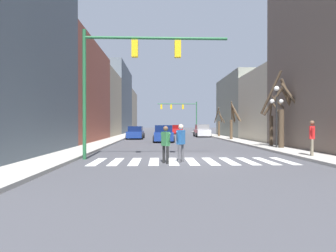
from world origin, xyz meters
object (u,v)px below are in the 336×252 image
car_parked_left_mid (136,133)px  street_tree_left_near (281,112)px  pedestrian_on_right_sidewalk (312,135)px  street_tree_right_near (273,124)px  street_lamp_right_corner (277,104)px  street_tree_right_mid (219,123)px  pedestrian_on_left_sidewalk (166,141)px  traffic_signal_near (126,65)px  car_parked_left_far (202,131)px  car_driving_away_lane (177,130)px  pedestrian_waiting_at_curb (181,140)px  traffic_signal_far (182,110)px  car_parked_right_far (163,134)px  street_tree_left_far (233,121)px

car_parked_left_mid → street_tree_left_near: street_tree_left_near is taller
pedestrian_on_right_sidewalk → street_tree_right_near: street_tree_right_near is taller
street_lamp_right_corner → street_tree_right_near: (0.40, 1.50, -1.40)m
pedestrian_on_right_sidewalk → street_tree_right_mid: size_ratio=0.47×
pedestrian_on_left_sidewalk → street_tree_left_near: 10.42m
traffic_signal_near → car_parked_left_mid: traffic_signal_near is taller
car_parked_left_far → pedestrian_on_left_sidewalk: size_ratio=2.44×
car_driving_away_lane → pedestrian_waiting_at_curb: 35.00m
traffic_signal_far → pedestrian_waiting_at_curb: size_ratio=4.13×
pedestrian_waiting_at_curb → street_tree_right_mid: (7.08, 23.00, 0.82)m
pedestrian_on_left_sidewalk → street_tree_left_near: (8.23, 6.17, 1.62)m
street_lamp_right_corner → pedestrian_on_left_sidewalk: street_lamp_right_corner is taller
street_tree_right_mid → traffic_signal_far: bearing=106.9°
car_parked_left_far → street_tree_right_mid: 2.70m
pedestrian_on_left_sidewalk → traffic_signal_near: bearing=18.0°
traffic_signal_far → pedestrian_on_right_sidewalk: (3.81, -34.96, -3.20)m
street_tree_right_near → car_parked_right_far: bearing=139.9°
street_tree_left_near → pedestrian_on_left_sidewalk: bearing=-143.1°
pedestrian_waiting_at_curb → street_tree_left_far: (6.98, 16.05, 1.09)m
street_tree_right_near → pedestrian_waiting_at_curb: bearing=-135.9°
car_parked_left_far → street_tree_right_mid: size_ratio=1.07×
car_parked_left_mid → pedestrian_on_right_sidewalk: pedestrian_on_right_sidewalk is taller
traffic_signal_far → street_tree_right_mid: 13.91m
car_parked_left_far → street_tree_right_near: bearing=-171.2°
car_parked_left_far → pedestrian_on_right_sidewalk: pedestrian_on_right_sidewalk is taller
car_parked_right_far → pedestrian_on_right_sidewalk: size_ratio=2.33×
car_parked_left_mid → pedestrian_on_left_sidewalk: 20.42m
car_parked_right_far → street_tree_left_far: (7.57, 1.81, 1.36)m
pedestrian_on_right_sidewalk → traffic_signal_near: bearing=116.1°
street_lamp_right_corner → pedestrian_waiting_at_curb: (-7.19, -5.84, -2.14)m
car_parked_left_mid → street_tree_right_mid: bearing=-73.8°
traffic_signal_near → pedestrian_on_right_sidewalk: 10.24m
traffic_signal_near → street_tree_right_near: (10.27, 6.19, -3.00)m
car_parked_left_far → street_tree_right_mid: street_tree_right_mid is taller
car_driving_away_lane → pedestrian_on_left_sidewalk: pedestrian_on_left_sidewalk is taller
traffic_signal_far → street_tree_left_far: (3.87, -20.05, -2.29)m
street_tree_right_near → traffic_signal_near: bearing=-148.9°
car_parked_left_mid → street_tree_right_near: street_tree_right_near is taller
car_parked_right_far → pedestrian_on_left_sidewalk: pedestrian_on_left_sidewalk is taller
car_parked_right_far → car_parked_left_far: bearing=151.1°
street_tree_right_mid → pedestrian_on_right_sidewalk: bearing=-90.4°
car_parked_left_far → street_tree_left_far: street_tree_left_far is taller
pedestrian_on_right_sidewalk → street_tree_right_mid: (0.16, 21.87, 0.65)m
car_parked_right_far → pedestrian_on_left_sidewalk: size_ratio=2.51×
street_tree_left_far → car_parked_left_far: bearing=103.6°
traffic_signal_near → street_lamp_right_corner: bearing=25.4°
car_parked_right_far → street_lamp_right_corner: bearing=42.8°
street_tree_right_mid → car_parked_left_mid: bearing=-163.8°
traffic_signal_far → street_lamp_right_corner: traffic_signal_far is taller
traffic_signal_near → car_parked_left_far: size_ratio=1.78×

